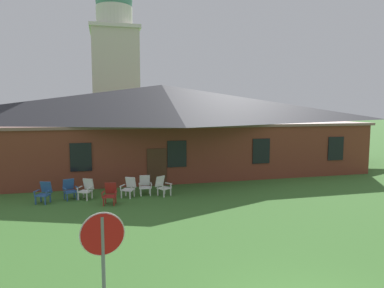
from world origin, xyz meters
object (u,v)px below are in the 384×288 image
lawn_chair_by_porch (44,192)px  lawn_chair_right_end (129,187)px  stop_sign (103,251)px  lawn_chair_under_eave (162,185)px  lawn_chair_left_end (86,189)px  lawn_chair_far_side (145,185)px  lawn_chair_near_door (70,189)px  lawn_chair_middle (110,193)px

lawn_chair_by_porch → lawn_chair_right_end: size_ratio=1.00×
stop_sign → lawn_chair_under_eave: bearing=75.0°
lawn_chair_left_end → lawn_chair_far_side: 2.82m
lawn_chair_right_end → lawn_chair_under_eave: (1.64, -0.10, 0.00)m
lawn_chair_near_door → lawn_chair_under_eave: same height
lawn_chair_far_side → lawn_chair_by_porch: bearing=-175.7°
stop_sign → lawn_chair_far_side: (1.99, 10.89, -1.29)m
lawn_chair_middle → lawn_chair_right_end: size_ratio=1.00×
lawn_chair_near_door → lawn_chair_left_end: 0.78m
stop_sign → lawn_chair_right_end: 10.77m
stop_sign → lawn_chair_right_end: bearing=83.7°
lawn_chair_by_porch → lawn_chair_under_eave: size_ratio=1.00×
lawn_chair_left_end → lawn_chair_by_porch: bearing=-173.0°
lawn_chair_by_porch → lawn_chair_near_door: 1.14m
lawn_chair_near_door → lawn_chair_left_end: size_ratio=1.00×
lawn_chair_far_side → lawn_chair_under_eave: size_ratio=1.00×
lawn_chair_by_porch → lawn_chair_near_door: bearing=18.6°
lawn_chair_right_end → lawn_chair_middle: bearing=-131.2°
stop_sign → lawn_chair_left_end: (-0.83, 10.77, -1.29)m
lawn_chair_by_porch → lawn_chair_far_side: bearing=4.3°
lawn_chair_right_end → lawn_chair_far_side: size_ratio=1.00×
stop_sign → lawn_chair_under_eave: size_ratio=2.63×
lawn_chair_far_side → lawn_chair_under_eave: (0.83, -0.37, 0.00)m
stop_sign → lawn_chair_near_door: 11.10m
lawn_chair_near_door → lawn_chair_middle: size_ratio=1.00×
lawn_chair_middle → lawn_chair_left_end: bearing=132.1°
stop_sign → lawn_chair_near_door: stop_sign is taller
lawn_chair_by_porch → lawn_chair_right_end: bearing=1.2°
lawn_chair_under_eave → lawn_chair_by_porch: bearing=179.8°
lawn_chair_right_end → lawn_chair_under_eave: same height
lawn_chair_left_end → lawn_chair_middle: same height
lawn_chair_by_porch → lawn_chair_left_end: (1.85, 0.23, 0.00)m
stop_sign → lawn_chair_left_end: size_ratio=2.63×
lawn_chair_left_end → lawn_chair_middle: 1.62m
lawn_chair_right_end → lawn_chair_by_porch: bearing=-178.8°
lawn_chair_by_porch → lawn_chair_near_door: size_ratio=1.00×
lawn_chair_under_eave → lawn_chair_left_end: bearing=176.0°
stop_sign → lawn_chair_far_side: stop_sign is taller
stop_sign → lawn_chair_left_end: bearing=94.4°
stop_sign → lawn_chair_right_end: stop_sign is taller
stop_sign → lawn_chair_by_porch: (-2.68, 10.54, -1.29)m
stop_sign → lawn_chair_far_side: bearing=79.7°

